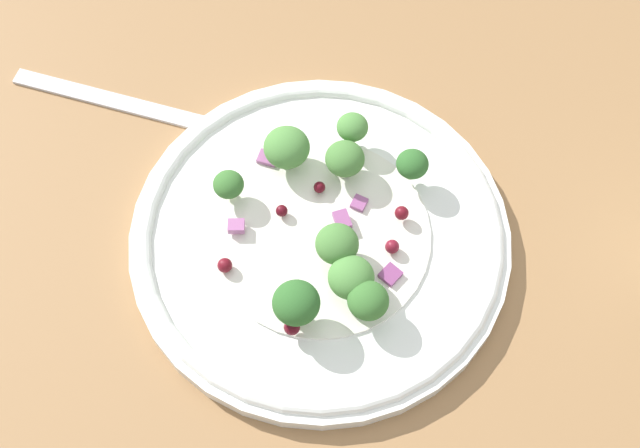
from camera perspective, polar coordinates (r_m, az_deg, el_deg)
name	(u,v)px	position (r cm, az deg, el deg)	size (l,w,h in cm)	color
ground_plane	(336,272)	(54.58, 1.07, -3.25)	(180.00, 180.00, 2.00)	olive
plate	(320,237)	(53.55, 0.00, -0.90)	(24.02, 24.02, 1.70)	white
dressing_pool	(320,234)	(53.16, 0.00, -0.69)	(13.93, 13.93, 0.20)	white
broccoli_floret_0	(287,148)	(54.13, -2.25, 5.12)	(2.96, 2.96, 3.00)	#8EB77A
broccoli_floret_1	(296,303)	(48.76, -1.61, -5.35)	(2.79, 2.79, 2.82)	#8EB77A
broccoli_floret_2	(412,164)	(53.66, 6.22, 4.00)	(2.06, 2.06, 2.09)	#9EC684
broccoli_floret_3	(345,159)	(53.81, 1.68, 4.37)	(2.52, 2.52, 2.55)	#ADD18E
broccoli_floret_4	(368,301)	(49.48, 3.25, -5.19)	(2.45, 2.45, 2.49)	#9EC684
broccoli_floret_5	(352,128)	(54.97, 2.19, 6.49)	(2.05, 2.05, 2.08)	#9EC684
broccoli_floret_6	(351,278)	(50.18, 2.11, -3.64)	(2.78, 2.78, 2.81)	#8EB77A
broccoli_floret_7	(229,185)	(53.29, -6.16, 2.63)	(1.95, 1.95, 1.97)	#ADD18E
broccoli_floret_8	(340,246)	(50.83, 1.34, -1.46)	(2.64, 2.64, 2.68)	#9EC684
cranberry_0	(319,187)	(53.99, -0.04, 2.48)	(0.75, 0.75, 0.75)	#4C0A14
cranberry_1	(225,265)	(51.88, -6.41, -2.77)	(0.92, 0.92, 0.92)	maroon
cranberry_2	(292,327)	(49.70, -1.90, -6.94)	(0.96, 0.96, 0.96)	#4C0A14
cranberry_3	(402,213)	(53.07, 5.50, 0.74)	(0.89, 0.89, 0.89)	maroon
cranberry_4	(282,211)	(53.27, -2.59, 0.89)	(0.75, 0.75, 0.75)	#4C0A14
cranberry_5	(392,247)	(52.25, 4.87, -1.52)	(0.88, 0.88, 0.88)	maroon
onion_bit_0	(392,271)	(51.97, 4.85, -3.15)	(1.17, 1.08, 0.41)	#843D75
onion_bit_1	(361,204)	(54.00, 2.74, 1.33)	(0.94, 0.89, 0.52)	#934C84
onion_bit_2	(342,220)	(52.93, 1.50, 0.26)	(1.26, 0.93, 0.49)	#934C84
onion_bit_3	(268,158)	(55.66, -3.54, 4.46)	(1.00, 1.25, 0.31)	#A35B93
onion_bit_4	(236,226)	(52.99, -5.64, -0.14)	(1.03, 0.84, 0.53)	#A35B93
fork	(154,110)	(60.33, -11.09, 7.50)	(3.44, 18.69, 0.50)	silver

